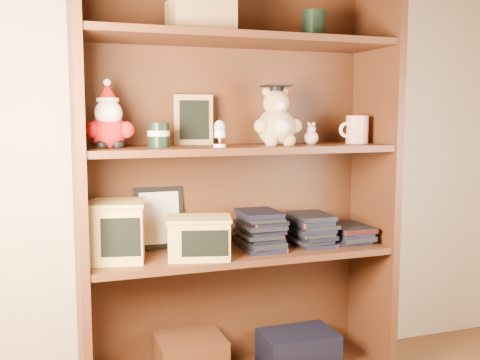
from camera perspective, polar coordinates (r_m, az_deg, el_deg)
The scene contains 16 objects.
bookcase at distance 2.17m, azimuth -0.51°, elevation -0.94°, with size 1.20×0.35×1.60m.
shelf_lower at distance 2.17m, azimuth 0.00°, elevation -7.44°, with size 1.14×0.33×0.02m.
shelf_upper at distance 2.11m, azimuth 0.00°, elevation 3.18°, with size 1.14×0.33×0.02m.
santa_plush at distance 1.99m, azimuth -13.22°, elevation 5.74°, with size 0.17×0.13×0.25m.
teachers_tin at distance 2.02m, azimuth -8.26°, elevation 4.58°, with size 0.08×0.08×0.09m.
chalkboard_plaque at distance 2.17m, azimuth -4.76°, elevation 6.03°, with size 0.15×0.09×0.19m.
egg_cup at distance 2.00m, azimuth -2.08°, elevation 4.84°, with size 0.05×0.05×0.10m.
grad_teddy_bear at distance 2.15m, azimuth 3.76°, elevation 5.93°, with size 0.19×0.17×0.23m.
pink_figurine at distance 2.22m, azimuth 7.22°, elevation 4.49°, with size 0.06×0.06×0.09m.
teacher_mug at distance 2.31m, azimuth 11.75°, elevation 5.03°, with size 0.13×0.09×0.11m.
certificate_frame at distance 2.20m, azimuth -8.21°, elevation -3.80°, with size 0.19×0.05×0.24m.
treats_box at distance 2.04m, azimuth -12.37°, elevation -5.03°, with size 0.23×0.23×0.21m.
pencils_box at distance 2.03m, azimuth -4.16°, elevation -5.82°, with size 0.26×0.22×0.15m.
book_stack_left at distance 2.18m, azimuth 2.07°, elevation -5.11°, with size 0.14×0.20×0.14m.
book_stack_mid at distance 2.26m, azimuth 7.19°, elevation -4.90°, with size 0.14×0.20×0.13m.
book_stack_right at distance 2.34m, azimuth 10.70°, elevation -5.37°, with size 0.14×0.20×0.06m.
Camera 1 is at (-0.86, -0.68, 1.06)m, focal length 42.00 mm.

